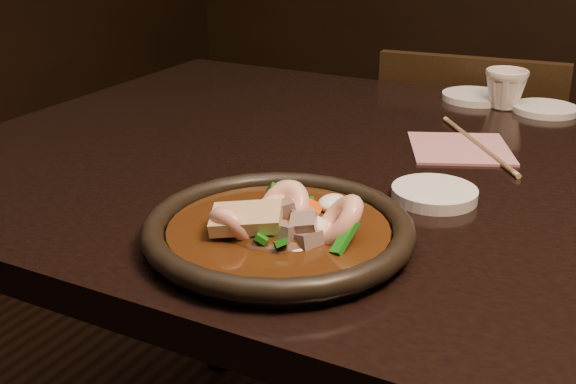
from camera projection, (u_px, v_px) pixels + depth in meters
The scene contains 10 objects.
table at pixel (511, 241), 0.94m from camera, with size 1.60×0.90×0.75m.
chair at pixel (464, 211), 1.61m from camera, with size 0.42×0.42×0.80m.
plate at pixel (279, 231), 0.76m from camera, with size 0.29×0.29×0.03m.
stirfry at pixel (281, 225), 0.76m from camera, with size 0.17×0.15×0.07m.
soy_dish at pixel (434, 194), 0.87m from camera, with size 0.10×0.10×0.01m, color white.
saucer_left at pixel (475, 97), 1.30m from camera, with size 0.12×0.12×0.01m, color white.
saucer_right at pixel (545, 109), 1.23m from camera, with size 0.11×0.11×0.01m, color white.
tea_cup at pixel (506, 88), 1.24m from camera, with size 0.07×0.07×0.07m, color silver.
chopsticks at pixel (478, 144), 1.06m from camera, with size 0.17×0.22×0.01m.
napkin at pixel (460, 148), 1.05m from camera, with size 0.14×0.14×0.00m, color #B87177.
Camera 1 is at (0.14, -0.88, 1.09)m, focal length 45.00 mm.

